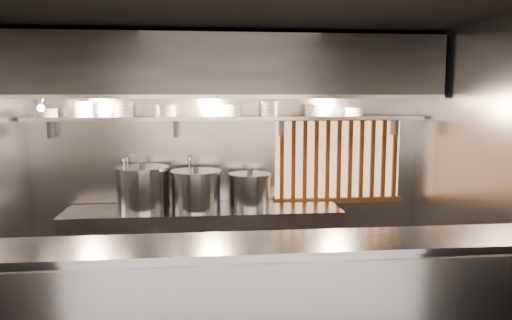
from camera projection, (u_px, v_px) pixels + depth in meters
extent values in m
plane|color=black|center=(237.00, 15.00, 4.16)|extent=(4.50, 4.50, 0.00)
plane|color=gray|center=(229.00, 159.00, 5.81)|extent=(4.50, 0.00, 4.50)
plane|color=gray|center=(482.00, 176.00, 4.57)|extent=(0.00, 3.00, 3.00)
cube|color=gray|center=(247.00, 244.00, 3.43)|extent=(4.50, 0.56, 0.03)
cube|color=gray|center=(204.00, 248.00, 5.54)|extent=(3.00, 0.70, 0.90)
cube|color=gray|center=(229.00, 118.00, 5.58)|extent=(4.40, 0.34, 0.04)
cube|color=#2D2D30|center=(230.00, 68.00, 5.29)|extent=(4.40, 0.80, 0.65)
cube|color=gray|center=(232.00, 97.00, 4.93)|extent=(4.40, 0.03, 0.04)
cube|color=#F1A66C|center=(338.00, 159.00, 5.93)|extent=(1.50, 0.02, 0.92)
cube|color=brown|center=(340.00, 118.00, 5.82)|extent=(1.56, 0.06, 0.06)
cube|color=brown|center=(338.00, 200.00, 5.95)|extent=(1.56, 0.06, 0.06)
cube|color=brown|center=(282.00, 160.00, 5.81)|extent=(0.04, 0.04, 0.92)
cube|color=brown|center=(293.00, 160.00, 5.83)|extent=(0.04, 0.04, 0.92)
cube|color=brown|center=(305.00, 160.00, 5.84)|extent=(0.04, 0.04, 0.92)
cube|color=brown|center=(316.00, 160.00, 5.86)|extent=(0.04, 0.04, 0.92)
cube|color=brown|center=(328.00, 160.00, 5.87)|extent=(0.04, 0.04, 0.92)
cube|color=brown|center=(339.00, 160.00, 5.88)|extent=(0.04, 0.04, 0.92)
cube|color=brown|center=(350.00, 160.00, 5.90)|extent=(0.04, 0.04, 0.92)
cube|color=brown|center=(361.00, 159.00, 5.91)|extent=(0.04, 0.04, 0.92)
cube|color=brown|center=(373.00, 159.00, 5.93)|extent=(0.04, 0.04, 0.92)
cube|color=brown|center=(384.00, 159.00, 5.94)|extent=(0.04, 0.04, 0.92)
cube|color=brown|center=(395.00, 159.00, 5.96)|extent=(0.05, 0.04, 0.92)
cylinder|color=silver|center=(128.00, 179.00, 5.67)|extent=(0.03, 0.03, 0.48)
sphere|color=silver|center=(127.00, 158.00, 5.64)|extent=(0.04, 0.04, 0.04)
cylinder|color=silver|center=(126.00, 159.00, 5.51)|extent=(0.03, 0.26, 0.03)
sphere|color=silver|center=(124.00, 161.00, 5.38)|extent=(0.04, 0.04, 0.04)
cylinder|color=silver|center=(124.00, 167.00, 5.39)|extent=(0.03, 0.03, 0.14)
cylinder|color=silver|center=(190.00, 178.00, 5.74)|extent=(0.03, 0.03, 0.48)
sphere|color=silver|center=(190.00, 157.00, 5.71)|extent=(0.04, 0.04, 0.04)
cylinder|color=silver|center=(189.00, 159.00, 5.59)|extent=(0.03, 0.26, 0.03)
sphere|color=silver|center=(189.00, 160.00, 5.46)|extent=(0.04, 0.04, 0.04)
cylinder|color=silver|center=(189.00, 166.00, 5.47)|extent=(0.03, 0.03, 0.14)
cone|color=gray|center=(38.00, 102.00, 4.89)|extent=(0.25, 0.27, 0.20)
sphere|color=#FFE0B2|center=(41.00, 108.00, 4.88)|extent=(0.07, 0.07, 0.07)
cylinder|color=#2D2D30|center=(41.00, 94.00, 4.98)|extent=(0.02, 0.22, 0.02)
cylinder|color=#2D2D30|center=(220.00, 104.00, 5.43)|extent=(0.01, 0.01, 0.12)
sphere|color=#FFE0B2|center=(221.00, 111.00, 5.44)|extent=(0.09, 0.09, 0.09)
cylinder|color=gray|center=(143.00, 189.00, 5.43)|extent=(0.73, 0.73, 0.44)
cylinder|color=gray|center=(142.00, 168.00, 5.40)|extent=(0.76, 0.76, 0.03)
cylinder|color=#2D2D30|center=(142.00, 165.00, 5.40)|extent=(0.06, 0.06, 0.04)
cylinder|color=gray|center=(196.00, 191.00, 5.43)|extent=(0.61, 0.61, 0.39)
cylinder|color=gray|center=(196.00, 172.00, 5.40)|extent=(0.65, 0.65, 0.03)
cylinder|color=#2D2D30|center=(196.00, 169.00, 5.40)|extent=(0.06, 0.06, 0.04)
cylinder|color=gray|center=(250.00, 191.00, 5.56)|extent=(0.45, 0.45, 0.34)
cylinder|color=gray|center=(250.00, 175.00, 5.53)|extent=(0.48, 0.48, 0.03)
cylinder|color=#2D2D30|center=(250.00, 172.00, 5.53)|extent=(0.06, 0.06, 0.04)
cylinder|color=white|center=(48.00, 115.00, 5.36)|extent=(0.21, 0.21, 0.03)
cylinder|color=white|center=(47.00, 112.00, 5.36)|extent=(0.21, 0.21, 0.03)
cylinder|color=white|center=(47.00, 109.00, 5.36)|extent=(0.22, 0.22, 0.01)
cylinder|color=white|center=(83.00, 115.00, 5.40)|extent=(0.21, 0.21, 0.03)
cylinder|color=white|center=(83.00, 112.00, 5.40)|extent=(0.21, 0.21, 0.03)
cylinder|color=white|center=(83.00, 108.00, 5.39)|extent=(0.21, 0.21, 0.03)
cylinder|color=white|center=(83.00, 105.00, 5.39)|extent=(0.21, 0.21, 0.03)
cylinder|color=white|center=(83.00, 102.00, 5.39)|extent=(0.23, 0.23, 0.01)
cylinder|color=white|center=(124.00, 115.00, 5.45)|extent=(0.20, 0.20, 0.03)
cylinder|color=white|center=(124.00, 112.00, 5.44)|extent=(0.20, 0.20, 0.03)
cylinder|color=white|center=(124.00, 108.00, 5.44)|extent=(0.20, 0.20, 0.03)
cylinder|color=white|center=(124.00, 105.00, 5.43)|extent=(0.20, 0.20, 0.03)
cylinder|color=white|center=(124.00, 102.00, 5.43)|extent=(0.21, 0.21, 0.01)
cylinder|color=white|center=(165.00, 115.00, 5.50)|extent=(0.22, 0.22, 0.03)
cylinder|color=white|center=(165.00, 111.00, 5.49)|extent=(0.22, 0.22, 0.03)
cylinder|color=white|center=(165.00, 108.00, 5.49)|extent=(0.22, 0.22, 0.03)
cylinder|color=white|center=(165.00, 105.00, 5.48)|extent=(0.24, 0.24, 0.01)
cylinder|color=white|center=(232.00, 115.00, 5.57)|extent=(0.21, 0.21, 0.03)
cylinder|color=white|center=(232.00, 111.00, 5.57)|extent=(0.21, 0.21, 0.03)
cylinder|color=white|center=(232.00, 108.00, 5.56)|extent=(0.21, 0.21, 0.03)
cylinder|color=white|center=(232.00, 105.00, 5.56)|extent=(0.23, 0.23, 0.01)
cylinder|color=white|center=(270.00, 114.00, 5.62)|extent=(0.19, 0.19, 0.03)
cylinder|color=white|center=(270.00, 111.00, 5.61)|extent=(0.19, 0.19, 0.03)
cylinder|color=white|center=(270.00, 108.00, 5.61)|extent=(0.19, 0.19, 0.03)
cylinder|color=white|center=(270.00, 104.00, 5.60)|extent=(0.19, 0.19, 0.03)
cylinder|color=white|center=(270.00, 102.00, 5.60)|extent=(0.21, 0.21, 0.01)
cylinder|color=white|center=(314.00, 114.00, 5.67)|extent=(0.22, 0.22, 0.03)
cylinder|color=white|center=(314.00, 111.00, 5.67)|extent=(0.22, 0.22, 0.03)
cylinder|color=white|center=(314.00, 108.00, 5.66)|extent=(0.22, 0.22, 0.03)
cylinder|color=white|center=(314.00, 105.00, 5.66)|extent=(0.23, 0.23, 0.01)
cylinder|color=white|center=(354.00, 114.00, 5.72)|extent=(0.21, 0.21, 0.03)
cylinder|color=white|center=(354.00, 111.00, 5.72)|extent=(0.21, 0.21, 0.03)
cylinder|color=white|center=(354.00, 108.00, 5.71)|extent=(0.23, 0.23, 0.01)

